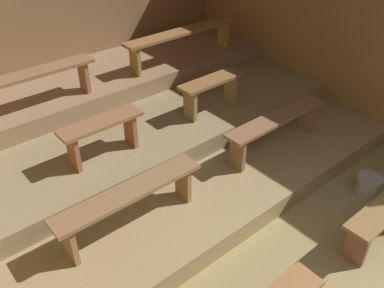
% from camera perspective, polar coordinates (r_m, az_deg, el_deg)
% --- Properties ---
extents(ground, '(6.00, 5.89, 0.08)m').
position_cam_1_polar(ground, '(4.98, -1.32, -4.87)').
color(ground, olive).
extents(wall_back, '(6.00, 0.06, 2.77)m').
position_cam_1_polar(wall_back, '(6.33, -17.03, 17.10)').
color(wall_back, olive).
rests_on(wall_back, ground).
extents(wall_right, '(0.06, 5.89, 2.77)m').
position_cam_1_polar(wall_right, '(6.12, 18.85, 16.21)').
color(wall_right, olive).
rests_on(wall_right, ground).
extents(platform_lower, '(5.20, 3.74, 0.23)m').
position_cam_1_polar(platform_lower, '(5.33, -5.91, -0.03)').
color(platform_lower, '#967F55').
rests_on(platform_lower, ground).
extents(platform_middle, '(5.20, 2.67, 0.23)m').
position_cam_1_polar(platform_middle, '(5.59, -9.21, 4.30)').
color(platform_middle, '#8F7D57').
rests_on(platform_middle, platform_lower).
extents(platform_upper, '(5.20, 1.35, 0.23)m').
position_cam_1_polar(platform_upper, '(6.01, -12.82, 8.59)').
color(platform_upper, '#967454').
rests_on(platform_upper, platform_middle).
extents(bench_lower_left, '(1.49, 0.26, 0.44)m').
position_cam_1_polar(bench_lower_left, '(3.83, -8.59, -7.47)').
color(bench_lower_left, olive).
rests_on(bench_lower_left, platform_lower).
extents(bench_lower_right, '(1.49, 0.26, 0.44)m').
position_cam_1_polar(bench_lower_right, '(4.94, 11.53, 2.76)').
color(bench_lower_right, '#8A5F44').
rests_on(bench_lower_right, platform_lower).
extents(bench_middle_left, '(0.91, 0.26, 0.44)m').
position_cam_1_polar(bench_middle_left, '(4.42, -12.39, 1.75)').
color(bench_middle_left, '#93603E').
rests_on(bench_middle_left, platform_middle).
extents(bench_middle_right, '(0.91, 0.26, 0.44)m').
position_cam_1_polar(bench_middle_right, '(5.20, 2.70, 7.73)').
color(bench_middle_right, olive).
rests_on(bench_middle_right, platform_middle).
extents(bench_upper_left, '(1.90, 0.26, 0.44)m').
position_cam_1_polar(bench_upper_left, '(5.09, -23.30, 7.65)').
color(bench_upper_left, '#926440').
rests_on(bench_upper_left, platform_upper).
extents(bench_upper_right, '(1.90, 0.26, 0.44)m').
position_cam_1_polar(bench_upper_right, '(6.13, -1.32, 14.72)').
color(bench_upper_right, olive).
rests_on(bench_upper_right, platform_upper).
extents(pail_floor, '(0.28, 0.28, 0.23)m').
position_cam_1_polar(pail_floor, '(5.06, 23.22, -5.24)').
color(pail_floor, gray).
rests_on(pail_floor, ground).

